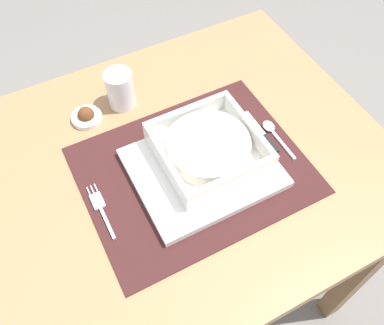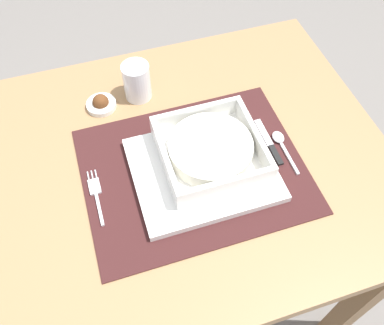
{
  "view_description": "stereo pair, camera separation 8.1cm",
  "coord_description": "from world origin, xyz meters",
  "px_view_note": "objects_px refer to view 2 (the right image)",
  "views": [
    {
      "loc": [
        -0.22,
        -0.45,
        1.42
      ],
      "look_at": [
        -0.0,
        -0.04,
        0.75
      ],
      "focal_mm": 38.98,
      "sensor_mm": 36.0,
      "label": 1
    },
    {
      "loc": [
        -0.15,
        -0.48,
        1.42
      ],
      "look_at": [
        -0.0,
        -0.04,
        0.75
      ],
      "focal_mm": 38.98,
      "sensor_mm": 36.0,
      "label": 2
    }
  ],
  "objects_px": {
    "fork": "(96,193)",
    "butter_knife": "(270,144)",
    "drinking_glass": "(137,83)",
    "dining_table": "(189,187)",
    "porridge_bowl": "(210,151)",
    "bread_knife": "(265,156)",
    "spoon": "(280,141)",
    "condiment_saucer": "(101,104)"
  },
  "relations": [
    {
      "from": "bread_knife",
      "to": "drinking_glass",
      "type": "height_order",
      "value": "drinking_glass"
    },
    {
      "from": "dining_table",
      "to": "condiment_saucer",
      "type": "bearing_deg",
      "value": 126.65
    },
    {
      "from": "fork",
      "to": "butter_knife",
      "type": "relative_size",
      "value": 1.02
    },
    {
      "from": "porridge_bowl",
      "to": "drinking_glass",
      "type": "height_order",
      "value": "drinking_glass"
    },
    {
      "from": "porridge_bowl",
      "to": "condiment_saucer",
      "type": "xyz_separation_m",
      "value": [
        -0.18,
        0.22,
        -0.03
      ]
    },
    {
      "from": "spoon",
      "to": "butter_knife",
      "type": "bearing_deg",
      "value": 175.74
    },
    {
      "from": "porridge_bowl",
      "to": "fork",
      "type": "relative_size",
      "value": 1.53
    },
    {
      "from": "drinking_glass",
      "to": "condiment_saucer",
      "type": "bearing_deg",
      "value": -174.22
    },
    {
      "from": "dining_table",
      "to": "fork",
      "type": "bearing_deg",
      "value": -171.27
    },
    {
      "from": "dining_table",
      "to": "bread_knife",
      "type": "height_order",
      "value": "bread_knife"
    },
    {
      "from": "dining_table",
      "to": "bread_knife",
      "type": "xyz_separation_m",
      "value": [
        0.15,
        -0.05,
        0.12
      ]
    },
    {
      "from": "fork",
      "to": "spoon",
      "type": "bearing_deg",
      "value": -1.7
    },
    {
      "from": "porridge_bowl",
      "to": "fork",
      "type": "distance_m",
      "value": 0.24
    },
    {
      "from": "spoon",
      "to": "fork",
      "type": "bearing_deg",
      "value": 178.24
    },
    {
      "from": "porridge_bowl",
      "to": "drinking_glass",
      "type": "distance_m",
      "value": 0.25
    },
    {
      "from": "butter_knife",
      "to": "drinking_glass",
      "type": "height_order",
      "value": "drinking_glass"
    },
    {
      "from": "butter_knife",
      "to": "condiment_saucer",
      "type": "height_order",
      "value": "condiment_saucer"
    },
    {
      "from": "butter_knife",
      "to": "condiment_saucer",
      "type": "xyz_separation_m",
      "value": [
        -0.32,
        0.22,
        0.0
      ]
    },
    {
      "from": "dining_table",
      "to": "fork",
      "type": "distance_m",
      "value": 0.23
    },
    {
      "from": "dining_table",
      "to": "porridge_bowl",
      "type": "distance_m",
      "value": 0.16
    },
    {
      "from": "porridge_bowl",
      "to": "bread_knife",
      "type": "xyz_separation_m",
      "value": [
        0.11,
        -0.02,
        -0.03
      ]
    },
    {
      "from": "porridge_bowl",
      "to": "bread_knife",
      "type": "bearing_deg",
      "value": -11.91
    },
    {
      "from": "condiment_saucer",
      "to": "dining_table",
      "type": "bearing_deg",
      "value": -53.35
    },
    {
      "from": "dining_table",
      "to": "butter_knife",
      "type": "distance_m",
      "value": 0.21
    },
    {
      "from": "butter_knife",
      "to": "drinking_glass",
      "type": "xyz_separation_m",
      "value": [
        -0.23,
        0.23,
        0.03
      ]
    },
    {
      "from": "fork",
      "to": "spoon",
      "type": "relative_size",
      "value": 1.13
    },
    {
      "from": "dining_table",
      "to": "spoon",
      "type": "distance_m",
      "value": 0.23
    },
    {
      "from": "bread_knife",
      "to": "condiment_saucer",
      "type": "distance_m",
      "value": 0.38
    },
    {
      "from": "drinking_glass",
      "to": "fork",
      "type": "bearing_deg",
      "value": -121.15
    },
    {
      "from": "fork",
      "to": "drinking_glass",
      "type": "height_order",
      "value": "drinking_glass"
    },
    {
      "from": "drinking_glass",
      "to": "bread_knife",
      "type": "bearing_deg",
      "value": -50.83
    },
    {
      "from": "bread_knife",
      "to": "dining_table",
      "type": "bearing_deg",
      "value": 157.21
    },
    {
      "from": "bread_knife",
      "to": "butter_knife",
      "type": "bearing_deg",
      "value": 45.08
    },
    {
      "from": "bread_knife",
      "to": "spoon",
      "type": "bearing_deg",
      "value": 24.32
    },
    {
      "from": "porridge_bowl",
      "to": "bread_knife",
      "type": "distance_m",
      "value": 0.12
    },
    {
      "from": "butter_knife",
      "to": "dining_table",
      "type": "bearing_deg",
      "value": 171.78
    },
    {
      "from": "spoon",
      "to": "butter_knife",
      "type": "relative_size",
      "value": 0.9
    },
    {
      "from": "dining_table",
      "to": "spoon",
      "type": "relative_size",
      "value": 7.38
    },
    {
      "from": "butter_knife",
      "to": "bread_knife",
      "type": "distance_m",
      "value": 0.03
    },
    {
      "from": "fork",
      "to": "bread_knife",
      "type": "relative_size",
      "value": 0.91
    },
    {
      "from": "porridge_bowl",
      "to": "drinking_glass",
      "type": "relative_size",
      "value": 2.22
    },
    {
      "from": "dining_table",
      "to": "fork",
      "type": "relative_size",
      "value": 6.55
    }
  ]
}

